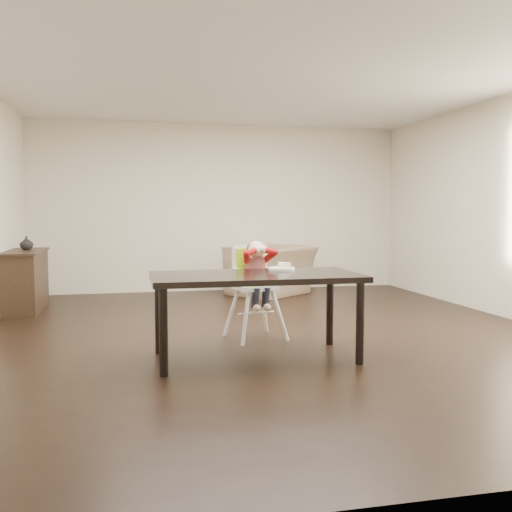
% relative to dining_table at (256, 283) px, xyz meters
% --- Properties ---
extents(ground, '(7.00, 7.00, 0.00)m').
position_rel_dining_table_xyz_m(ground, '(0.39, 0.92, -0.67)').
color(ground, black).
rests_on(ground, ground).
extents(room_walls, '(6.02, 7.02, 2.71)m').
position_rel_dining_table_xyz_m(room_walls, '(0.39, 0.92, 1.18)').
color(room_walls, beige).
rests_on(room_walls, ground).
extents(dining_table, '(1.80, 0.90, 0.75)m').
position_rel_dining_table_xyz_m(dining_table, '(0.00, 0.00, 0.00)').
color(dining_table, black).
rests_on(dining_table, ground).
extents(high_chair, '(0.49, 0.49, 0.99)m').
position_rel_dining_table_xyz_m(high_chair, '(0.17, 0.80, 0.03)').
color(high_chair, white).
rests_on(high_chair, ground).
extents(plate, '(0.25, 0.25, 0.07)m').
position_rel_dining_table_xyz_m(plate, '(0.31, 0.25, 0.10)').
color(plate, white).
rests_on(plate, dining_table).
extents(armchair, '(1.38, 1.30, 1.01)m').
position_rel_dining_table_xyz_m(armchair, '(1.07, 3.72, -0.16)').
color(armchair, '#9D8564').
rests_on(armchair, ground).
extents(sideboard, '(0.44, 1.26, 0.79)m').
position_rel_dining_table_xyz_m(sideboard, '(-2.39, 2.99, -0.27)').
color(sideboard, black).
rests_on(sideboard, ground).
extents(vase, '(0.18, 0.18, 0.17)m').
position_rel_dining_table_xyz_m(vase, '(-2.39, 3.14, 0.20)').
color(vase, '#99999E').
rests_on(vase, sideboard).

